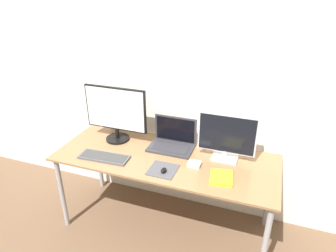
{
  "coord_description": "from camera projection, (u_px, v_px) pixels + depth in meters",
  "views": [
    {
      "loc": [
        0.73,
        -1.6,
        2.01
      ],
      "look_at": [
        0.0,
        0.41,
        0.97
      ],
      "focal_mm": 32.0,
      "sensor_mm": 36.0,
      "label": 1
    }
  ],
  "objects": [
    {
      "name": "wall_back",
      "position": [
        182.0,
        80.0,
        2.56
      ],
      "size": [
        7.0,
        0.05,
        2.5
      ],
      "color": "silver",
      "rests_on": "ground_plane"
    },
    {
      "name": "desk",
      "position": [
        165.0,
        164.0,
        2.47
      ],
      "size": [
        1.8,
        0.71,
        0.72
      ],
      "color": "olive",
      "rests_on": "ground_plane"
    },
    {
      "name": "laptop",
      "position": [
        173.0,
        140.0,
        2.56
      ],
      "size": [
        0.38,
        0.25,
        0.25
      ],
      "color": "#333338",
      "rests_on": "desk"
    },
    {
      "name": "monitor_left",
      "position": [
        116.0,
        113.0,
        2.59
      ],
      "size": [
        0.57,
        0.21,
        0.49
      ],
      "color": "black",
      "rests_on": "desk"
    },
    {
      "name": "power_brick",
      "position": [
        194.0,
        164.0,
        2.31
      ],
      "size": [
        0.1,
        0.08,
        0.03
      ],
      "color": "white",
      "rests_on": "desk"
    },
    {
      "name": "mouse",
      "position": [
        164.0,
        170.0,
        2.23
      ],
      "size": [
        0.04,
        0.06,
        0.03
      ],
      "color": "black",
      "rests_on": "mousepad"
    },
    {
      "name": "mousepad",
      "position": [
        163.0,
        170.0,
        2.26
      ],
      "size": [
        0.21,
        0.21,
        0.0
      ],
      "color": "#47474C",
      "rests_on": "desk"
    },
    {
      "name": "monitor_right",
      "position": [
        227.0,
        137.0,
        2.32
      ],
      "size": [
        0.45,
        0.14,
        0.39
      ],
      "color": "silver",
      "rests_on": "desk"
    },
    {
      "name": "book",
      "position": [
        221.0,
        177.0,
        2.16
      ],
      "size": [
        0.19,
        0.21,
        0.02
      ],
      "color": "yellow",
      "rests_on": "desk"
    },
    {
      "name": "keyboard",
      "position": [
        104.0,
        157.0,
        2.42
      ],
      "size": [
        0.42,
        0.17,
        0.02
      ],
      "color": "#4C4C51",
      "rests_on": "desk"
    }
  ]
}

